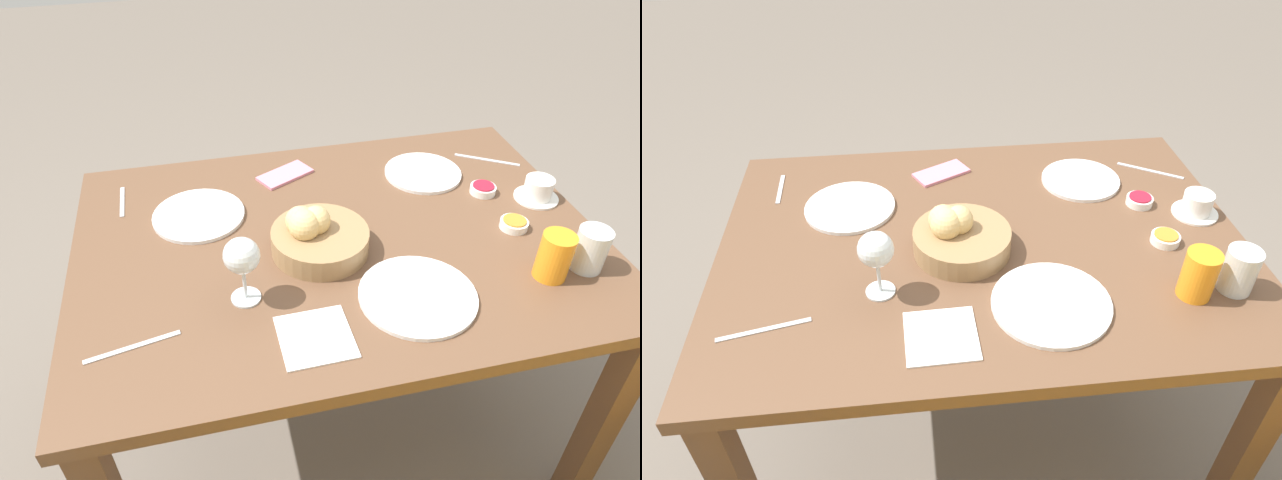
% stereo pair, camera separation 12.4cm
% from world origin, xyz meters
% --- Properties ---
extents(ground_plane, '(10.00, 10.00, 0.00)m').
position_xyz_m(ground_plane, '(0.00, 0.00, 0.00)').
color(ground_plane, '#6B6056').
extents(dining_table, '(1.25, 0.89, 0.74)m').
position_xyz_m(dining_table, '(0.00, 0.00, 0.64)').
color(dining_table, brown).
rests_on(dining_table, ground_plane).
extents(bread_basket, '(0.23, 0.23, 0.11)m').
position_xyz_m(bread_basket, '(0.06, 0.03, 0.78)').
color(bread_basket, '#99754C').
rests_on(bread_basket, dining_table).
extents(plate_near_left, '(0.21, 0.21, 0.01)m').
position_xyz_m(plate_near_left, '(-0.30, -0.22, 0.74)').
color(plate_near_left, white).
rests_on(plate_near_left, dining_table).
extents(plate_near_right, '(0.23, 0.23, 0.01)m').
position_xyz_m(plate_near_right, '(0.32, -0.16, 0.74)').
color(plate_near_right, white).
rests_on(plate_near_right, dining_table).
extents(plate_far_center, '(0.25, 0.25, 0.01)m').
position_xyz_m(plate_far_center, '(-0.11, 0.24, 0.74)').
color(plate_far_center, white).
rests_on(plate_far_center, dining_table).
extents(juice_glass, '(0.07, 0.07, 0.11)m').
position_xyz_m(juice_glass, '(-0.42, 0.24, 0.79)').
color(juice_glass, orange).
rests_on(juice_glass, dining_table).
extents(water_tumbler, '(0.07, 0.07, 0.10)m').
position_xyz_m(water_tumbler, '(-0.51, 0.23, 0.79)').
color(water_tumbler, silver).
rests_on(water_tumbler, dining_table).
extents(wine_glass, '(0.08, 0.08, 0.16)m').
position_xyz_m(wine_glass, '(0.25, 0.16, 0.85)').
color(wine_glass, silver).
rests_on(wine_glass, dining_table).
extents(coffee_cup, '(0.11, 0.11, 0.06)m').
position_xyz_m(coffee_cup, '(-0.55, -0.04, 0.77)').
color(coffee_cup, white).
rests_on(coffee_cup, dining_table).
extents(jam_bowl_berry, '(0.07, 0.07, 0.02)m').
position_xyz_m(jam_bowl_berry, '(-0.42, -0.10, 0.75)').
color(jam_bowl_berry, white).
rests_on(jam_bowl_berry, dining_table).
extents(jam_bowl_honey, '(0.07, 0.07, 0.02)m').
position_xyz_m(jam_bowl_honey, '(-0.43, 0.06, 0.75)').
color(jam_bowl_honey, white).
rests_on(jam_bowl_honey, dining_table).
extents(fork_silver, '(0.18, 0.05, 0.00)m').
position_xyz_m(fork_silver, '(0.48, 0.25, 0.74)').
color(fork_silver, '#B7B7BC').
rests_on(fork_silver, dining_table).
extents(knife_silver, '(0.16, 0.11, 0.00)m').
position_xyz_m(knife_silver, '(-0.51, -0.26, 0.74)').
color(knife_silver, '#B7B7BC').
rests_on(knife_silver, dining_table).
extents(spoon_coffee, '(0.02, 0.14, 0.00)m').
position_xyz_m(spoon_coffee, '(0.52, -0.27, 0.74)').
color(spoon_coffee, '#B7B7BC').
rests_on(spoon_coffee, dining_table).
extents(napkin, '(0.15, 0.15, 0.00)m').
position_xyz_m(napkin, '(0.13, 0.30, 0.74)').
color(napkin, white).
rests_on(napkin, dining_table).
extents(cell_phone, '(0.17, 0.13, 0.01)m').
position_xyz_m(cell_phone, '(0.08, -0.31, 0.74)').
color(cell_phone, pink).
rests_on(cell_phone, dining_table).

